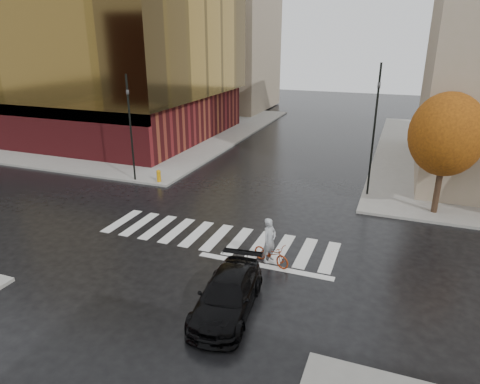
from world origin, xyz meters
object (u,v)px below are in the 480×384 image
object	(u,v)px
traffic_light_nw	(130,122)
sedan	(227,295)
cyclist	(271,249)
traffic_light_ne	(375,122)
fire_hydrant	(159,175)

from	to	relation	value
traffic_light_nw	sedan	bearing A→B (deg)	63.79
sedan	cyclist	world-z (taller)	cyclist
traffic_light_nw	traffic_light_ne	distance (m)	15.12
sedan	fire_hydrant	world-z (taller)	sedan
cyclist	traffic_light_nw	size ratio (longest dim) A/B	0.31
sedan	fire_hydrant	distance (m)	14.80
cyclist	traffic_light_nw	distance (m)	14.22
traffic_light_ne	fire_hydrant	distance (m)	13.96
sedan	traffic_light_ne	distance (m)	14.76
cyclist	fire_hydrant	world-z (taller)	cyclist
cyclist	fire_hydrant	xyz separation A→B (m)	(-10.02, 7.50, -0.12)
sedan	traffic_light_ne	world-z (taller)	traffic_light_ne
traffic_light_nw	traffic_light_ne	world-z (taller)	traffic_light_ne
fire_hydrant	traffic_light_ne	bearing A→B (deg)	10.78
traffic_light_ne	fire_hydrant	xyz separation A→B (m)	(-13.13, -2.50, -4.01)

